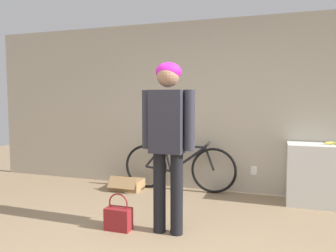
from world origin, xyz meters
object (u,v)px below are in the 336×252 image
at_px(bicycle, 179,167).
at_px(handbag, 118,218).
at_px(person, 168,129).
at_px(cardboard_box, 127,184).

distance_m(bicycle, handbag, 1.70).
bearing_deg(handbag, bicycle, 83.99).
height_order(person, handbag, person).
height_order(person, cardboard_box, person).
height_order(bicycle, handbag, bicycle).
distance_m(bicycle, cardboard_box, 0.86).
distance_m(handbag, cardboard_box, 1.60).
distance_m(person, cardboard_box, 2.06).
xyz_separation_m(person, cardboard_box, (-1.14, 1.38, -1.02)).
bearing_deg(person, bicycle, 104.00).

